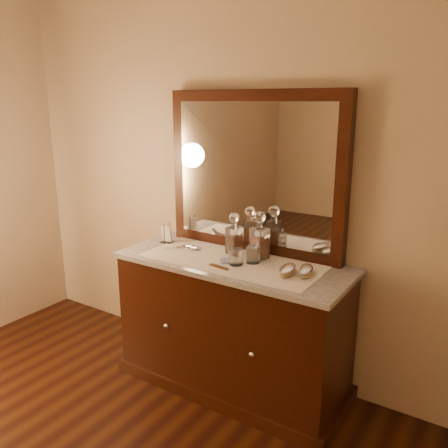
# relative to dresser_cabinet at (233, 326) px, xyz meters

# --- Properties ---
(dresser_cabinet) EXTENTS (1.40, 0.55, 0.82)m
(dresser_cabinet) POSITION_rel_dresser_cabinet_xyz_m (0.00, 0.00, 0.00)
(dresser_cabinet) COLOR black
(dresser_cabinet) RESTS_ON floor
(dresser_plinth) EXTENTS (1.46, 0.59, 0.08)m
(dresser_plinth) POSITION_rel_dresser_cabinet_xyz_m (0.00, 0.00, -0.37)
(dresser_plinth) COLOR black
(dresser_plinth) RESTS_ON floor
(knob_left) EXTENTS (0.04, 0.04, 0.04)m
(knob_left) POSITION_rel_dresser_cabinet_xyz_m (-0.30, -0.28, 0.04)
(knob_left) COLOR silver
(knob_left) RESTS_ON dresser_cabinet
(knob_right) EXTENTS (0.04, 0.04, 0.04)m
(knob_right) POSITION_rel_dresser_cabinet_xyz_m (0.30, -0.28, 0.04)
(knob_right) COLOR silver
(knob_right) RESTS_ON dresser_cabinet
(marble_top) EXTENTS (1.44, 0.59, 0.03)m
(marble_top) POSITION_rel_dresser_cabinet_xyz_m (0.00, 0.00, 0.42)
(marble_top) COLOR silver
(marble_top) RESTS_ON dresser_cabinet
(mirror_frame) EXTENTS (1.20, 0.08, 1.00)m
(mirror_frame) POSITION_rel_dresser_cabinet_xyz_m (0.00, 0.25, 0.94)
(mirror_frame) COLOR black
(mirror_frame) RESTS_ON marble_top
(mirror_glass) EXTENTS (1.06, 0.01, 0.86)m
(mirror_glass) POSITION_rel_dresser_cabinet_xyz_m (0.00, 0.21, 0.94)
(mirror_glass) COLOR white
(mirror_glass) RESTS_ON marble_top
(lace_runner) EXTENTS (1.10, 0.45, 0.00)m
(lace_runner) POSITION_rel_dresser_cabinet_xyz_m (0.00, -0.02, 0.44)
(lace_runner) COLOR white
(lace_runner) RESTS_ON marble_top
(pin_dish) EXTENTS (0.09, 0.09, 0.01)m
(pin_dish) POSITION_rel_dresser_cabinet_xyz_m (-0.01, -0.06, 0.45)
(pin_dish) COLOR silver
(pin_dish) RESTS_ON lace_runner
(comb) EXTENTS (0.14, 0.04, 0.01)m
(comb) POSITION_rel_dresser_cabinet_xyz_m (0.00, -0.16, 0.45)
(comb) COLOR brown
(comb) RESTS_ON lace_runner
(napkin_rack) EXTENTS (0.09, 0.06, 0.13)m
(napkin_rack) POSITION_rel_dresser_cabinet_xyz_m (-0.57, 0.06, 0.49)
(napkin_rack) COLOR black
(napkin_rack) RESTS_ON marble_top
(decanter_left) EXTENTS (0.10, 0.10, 0.26)m
(decanter_left) POSITION_rel_dresser_cabinet_xyz_m (-0.06, 0.11, 0.55)
(decanter_left) COLOR maroon
(decanter_left) RESTS_ON lace_runner
(decanter_right) EXTENTS (0.11, 0.11, 0.29)m
(decanter_right) POSITION_rel_dresser_cabinet_xyz_m (0.12, 0.11, 0.56)
(decanter_right) COLOR maroon
(decanter_right) RESTS_ON lace_runner
(brush_near) EXTENTS (0.10, 0.19, 0.05)m
(brush_near) POSITION_rel_dresser_cabinet_xyz_m (0.38, -0.04, 0.47)
(brush_near) COLOR tan
(brush_near) RESTS_ON lace_runner
(brush_far) EXTENTS (0.12, 0.18, 0.05)m
(brush_far) POSITION_rel_dresser_cabinet_xyz_m (0.47, 0.01, 0.47)
(brush_far) COLOR tan
(brush_far) RESTS_ON lace_runner
(hand_mirror_outer) EXTENTS (0.17, 0.18, 0.02)m
(hand_mirror_outer) POSITION_rel_dresser_cabinet_xyz_m (-0.38, 0.02, 0.45)
(hand_mirror_outer) COLOR silver
(hand_mirror_outer) RESTS_ON lace_runner
(hand_mirror_inner) EXTENTS (0.18, 0.13, 0.02)m
(hand_mirror_inner) POSITION_rel_dresser_cabinet_xyz_m (-0.33, 0.03, 0.45)
(hand_mirror_inner) COLOR silver
(hand_mirror_inner) RESTS_ON lace_runner
(tumblers) EXTENTS (0.15, 0.17, 0.10)m
(tumblers) POSITION_rel_dresser_cabinet_xyz_m (0.09, -0.02, 0.49)
(tumblers) COLOR white
(tumblers) RESTS_ON lace_runner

